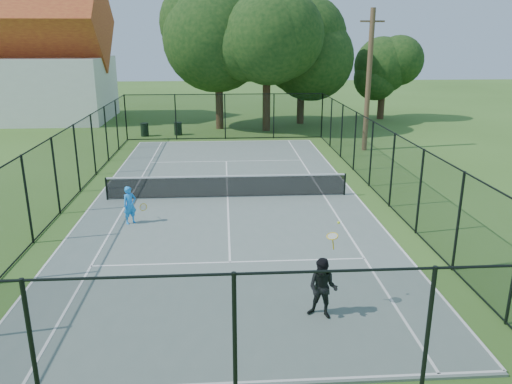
{
  "coord_description": "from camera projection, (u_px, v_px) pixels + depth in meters",
  "views": [
    {
      "loc": [
        -0.12,
        -20.1,
        6.52
      ],
      "look_at": [
        1.01,
        -3.0,
        1.2
      ],
      "focal_mm": 35.0,
      "sensor_mm": 36.0,
      "label": 1
    }
  ],
  "objects": [
    {
      "name": "fence",
      "position": [
        227.0,
        164.0,
        20.65
      ],
      "size": [
        13.1,
        26.1,
        3.0
      ],
      "color": "black",
      "rests_on": "ground"
    },
    {
      "name": "player_blue",
      "position": [
        130.0,
        205.0,
        17.95
      ],
      "size": [
        0.89,
        0.57,
        1.38
      ],
      "color": "#1C8BEE",
      "rests_on": "tennis_court"
    },
    {
      "name": "utility_pole",
      "position": [
        369.0,
        81.0,
        28.97
      ],
      "size": [
        1.4,
        0.3,
        8.12
      ],
      "color": "#4C3823",
      "rests_on": "ground"
    },
    {
      "name": "tree_near_right",
      "position": [
        302.0,
        49.0,
        37.89
      ],
      "size": [
        6.45,
        6.45,
        8.9
      ],
      "color": "#332114",
      "rests_on": "ground"
    },
    {
      "name": "trash_bin_right",
      "position": [
        178.0,
        128.0,
        34.73
      ],
      "size": [
        0.58,
        0.58,
        0.89
      ],
      "color": "black",
      "rests_on": "ground"
    },
    {
      "name": "tennis_net",
      "position": [
        227.0,
        185.0,
        20.92
      ],
      "size": [
        10.08,
        0.08,
        0.95
      ],
      "color": "black",
      "rests_on": "tennis_court"
    },
    {
      "name": "tree_near_mid",
      "position": [
        267.0,
        51.0,
        34.89
      ],
      "size": [
        6.97,
        6.97,
        9.11
      ],
      "color": "#332114",
      "rests_on": "ground"
    },
    {
      "name": "tennis_court",
      "position": [
        228.0,
        198.0,
        21.09
      ],
      "size": [
        11.0,
        24.0,
        0.06
      ],
      "primitive_type": "cube",
      "color": "slate",
      "rests_on": "ground"
    },
    {
      "name": "player_black",
      "position": [
        323.0,
        288.0,
        11.85
      ],
      "size": [
        0.93,
        1.05,
        2.23
      ],
      "color": "black",
      "rests_on": "tennis_court"
    },
    {
      "name": "ground",
      "position": [
        228.0,
        199.0,
        21.1
      ],
      "size": [
        120.0,
        120.0,
        0.0
      ],
      "primitive_type": "plane",
      "color": "#396021"
    },
    {
      "name": "building",
      "position": [
        9.0,
        58.0,
        39.53
      ],
      "size": [
        15.3,
        8.15,
        11.87
      ],
      "color": "silver",
      "rests_on": "ground"
    },
    {
      "name": "tree_far_right",
      "position": [
        383.0,
        72.0,
        40.68
      ],
      "size": [
        4.7,
        4.7,
        6.21
      ],
      "color": "#332114",
      "rests_on": "ground"
    },
    {
      "name": "tree_near_left",
      "position": [
        218.0,
        39.0,
        35.42
      ],
      "size": [
        8.01,
        8.01,
        10.44
      ],
      "color": "#332114",
      "rests_on": "ground"
    },
    {
      "name": "trash_bin_left",
      "position": [
        145.0,
        130.0,
        34.28
      ],
      "size": [
        0.58,
        0.58,
        0.91
      ],
      "color": "black",
      "rests_on": "ground"
    }
  ]
}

